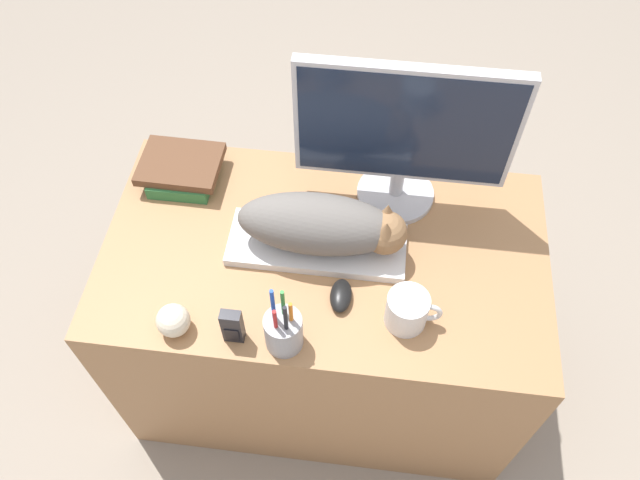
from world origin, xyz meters
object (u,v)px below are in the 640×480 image
object	(u,v)px
keyboard	(317,245)
book_stack	(182,170)
phone	(232,326)
pen_cup	(283,331)
coffee_mug	(408,310)
baseball	(173,320)
computer_mouse	(341,296)
monitor	(405,133)
cat	(326,225)

from	to	relation	value
keyboard	book_stack	distance (m)	0.43
phone	book_stack	distance (m)	0.51
pen_cup	coffee_mug	bearing A→B (deg)	18.22
book_stack	baseball	bearing A→B (deg)	-77.91
computer_mouse	baseball	world-z (taller)	baseball
computer_mouse	book_stack	xyz separation A→B (m)	(-0.47, 0.33, 0.02)
keyboard	book_stack	xyz separation A→B (m)	(-0.39, 0.19, 0.02)
baseball	book_stack	size ratio (longest dim) A/B	0.36
phone	book_stack	bearing A→B (deg)	117.30
monitor	pen_cup	distance (m)	0.54
baseball	keyboard	bearing A→B (deg)	42.13
coffee_mug	monitor	bearing A→B (deg)	96.90
pen_cup	phone	xyz separation A→B (m)	(-0.11, -0.00, -0.00)
keyboard	phone	size ratio (longest dim) A/B	4.17
cat	computer_mouse	world-z (taller)	cat
cat	coffee_mug	size ratio (longest dim) A/B	3.17
keyboard	monitor	bearing A→B (deg)	45.95
coffee_mug	baseball	xyz separation A→B (m)	(-0.52, -0.09, -0.01)
keyboard	baseball	xyz separation A→B (m)	(-0.29, -0.27, 0.03)
keyboard	cat	world-z (taller)	cat
monitor	coffee_mug	xyz separation A→B (m)	(0.04, -0.37, -0.19)
book_stack	keyboard	bearing A→B (deg)	-25.41
computer_mouse	pen_cup	distance (m)	0.18
baseball	book_stack	distance (m)	0.46
computer_mouse	book_stack	size ratio (longest dim) A/B	0.42
cat	monitor	world-z (taller)	monitor
coffee_mug	keyboard	bearing A→B (deg)	142.19
baseball	book_stack	xyz separation A→B (m)	(-0.10, 0.45, -0.01)
coffee_mug	pen_cup	bearing A→B (deg)	-161.78
coffee_mug	book_stack	distance (m)	0.72
coffee_mug	book_stack	size ratio (longest dim) A/B	0.60
keyboard	cat	size ratio (longest dim) A/B	1.08
monitor	baseball	world-z (taller)	monitor
cat	baseball	bearing A→B (deg)	-139.91
computer_mouse	book_stack	distance (m)	0.57
computer_mouse	cat	bearing A→B (deg)	110.49
cat	computer_mouse	xyz separation A→B (m)	(0.05, -0.14, -0.08)
keyboard	phone	bearing A→B (deg)	-119.77
keyboard	cat	distance (m)	0.09
cat	phone	distance (m)	0.33
phone	monitor	bearing A→B (deg)	53.65
pen_cup	keyboard	bearing A→B (deg)	81.40
pen_cup	phone	distance (m)	0.11
pen_cup	book_stack	distance (m)	0.57
pen_cup	baseball	xyz separation A→B (m)	(-0.25, 0.00, -0.02)
keyboard	pen_cup	world-z (taller)	pen_cup
pen_cup	book_stack	bearing A→B (deg)	127.63
pen_cup	book_stack	size ratio (longest dim) A/B	0.98
computer_mouse	pen_cup	xyz separation A→B (m)	(-0.12, -0.13, 0.04)
computer_mouse	baseball	distance (m)	0.39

